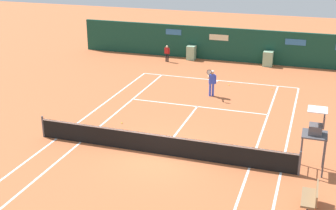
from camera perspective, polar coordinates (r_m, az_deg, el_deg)
ground_plane at (r=21.15m, az=-0.46°, el=-5.47°), size 80.00×80.00×0.01m
tennis_net at (r=20.44m, az=-0.98°, el=-4.86°), size 12.10×0.10×1.07m
sponsor_back_wall at (r=35.84m, az=8.14°, el=7.32°), size 25.00×1.02×2.56m
umpire_chair at (r=19.44m, az=17.85°, el=-3.16°), size 1.00×1.00×2.75m
player_bench at (r=17.39m, az=17.42°, el=-10.76°), size 0.54×1.36×0.88m
player_on_baseline at (r=27.77m, az=5.46°, el=2.99°), size 0.50×0.79×1.82m
ball_kid_right_post at (r=35.45m, az=-0.12°, el=6.56°), size 0.43×0.18×1.29m
tennis_ball_near_service_line at (r=29.81m, az=12.78°, el=1.92°), size 0.07×0.07×0.07m
tennis_ball_mid_court at (r=24.01m, az=-5.77°, el=-2.23°), size 0.07×0.07×0.07m
tennis_ball_by_sideline at (r=30.22m, az=7.58°, el=2.51°), size 0.07×0.07×0.07m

